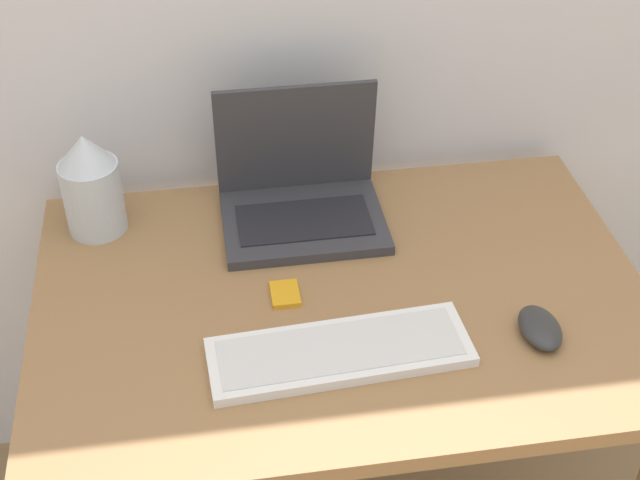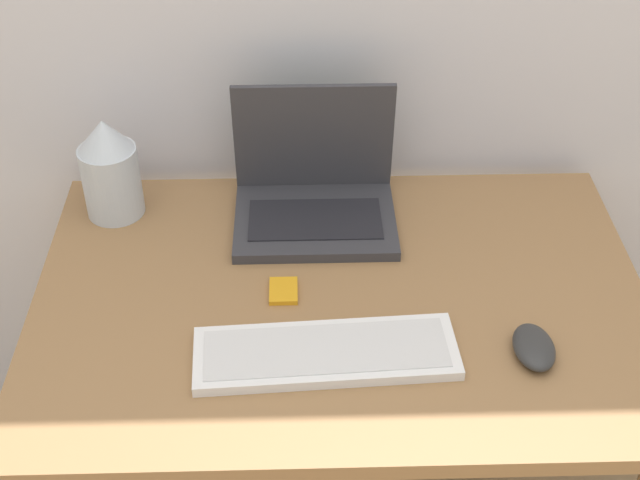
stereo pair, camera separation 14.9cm
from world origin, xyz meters
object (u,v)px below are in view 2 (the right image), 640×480
(laptop, at_px, (315,191))
(mp3_player, at_px, (283,291))
(mouse, at_px, (534,347))
(keyboard, at_px, (326,353))
(vase, at_px, (110,169))

(laptop, bearing_deg, mp3_player, -104.49)
(mp3_player, bearing_deg, mouse, -21.73)
(laptop, xyz_separation_m, keyboard, (0.01, -0.39, -0.04))
(laptop, height_order, mp3_player, laptop)
(keyboard, xyz_separation_m, mouse, (0.33, -0.00, 0.01))
(keyboard, distance_m, mouse, 0.33)
(vase, xyz_separation_m, mp3_player, (0.32, -0.25, -0.09))
(mouse, relative_size, vase, 0.52)
(keyboard, bearing_deg, vase, 134.07)
(vase, relative_size, mp3_player, 3.10)
(laptop, height_order, keyboard, laptop)
(mouse, xyz_separation_m, vase, (-0.72, 0.41, 0.08))
(keyboard, xyz_separation_m, vase, (-0.39, 0.40, 0.09))
(keyboard, distance_m, vase, 0.57)
(laptop, relative_size, keyboard, 0.71)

